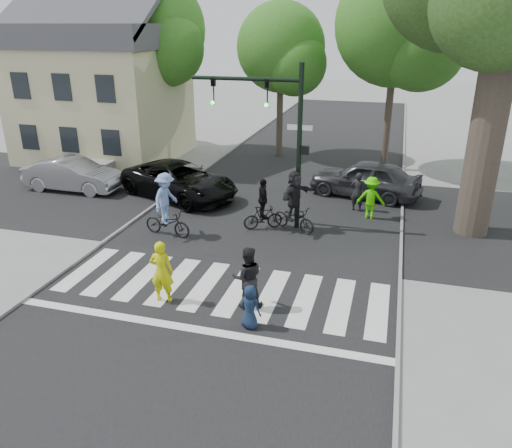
{
  "coord_description": "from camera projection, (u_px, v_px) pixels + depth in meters",
  "views": [
    {
      "loc": [
        4.49,
        -11.1,
        7.22
      ],
      "look_at": [
        0.5,
        3.0,
        1.3
      ],
      "focal_mm": 35.0,
      "sensor_mm": 36.0,
      "label": 1
    }
  ],
  "objects": [
    {
      "name": "bg_tree_2",
      "position": [
        284.0,
        52.0,
        26.84
      ],
      "size": [
        5.04,
        4.8,
        8.4
      ],
      "color": "brown",
      "rests_on": "ground"
    },
    {
      "name": "cyclist_mid",
      "position": [
        263.0,
        209.0,
        18.55
      ],
      "size": [
        1.51,
        1.09,
        1.95
      ],
      "color": "black",
      "rests_on": "ground"
    },
    {
      "name": "curb_right",
      "position": [
        401.0,
        251.0,
        16.91
      ],
      "size": [
        0.1,
        70.0,
        0.1
      ],
      "primitive_type": "cube",
      "color": "gray",
      "rests_on": "ground"
    },
    {
      "name": "crosswalk",
      "position": [
        217.0,
        293.0,
        14.33
      ],
      "size": [
        10.0,
        3.85,
        0.01
      ],
      "color": "silver",
      "rests_on": "ground"
    },
    {
      "name": "bg_tree_0",
      "position": [
        83.0,
        43.0,
        29.18
      ],
      "size": [
        5.46,
        5.2,
        8.97
      ],
      "color": "brown",
      "rests_on": "ground"
    },
    {
      "name": "car_silver",
      "position": [
        73.0,
        174.0,
        22.92
      ],
      "size": [
        4.56,
        1.6,
        1.5
      ],
      "primitive_type": "imported",
      "rotation": [
        0.0,
        0.0,
        1.57
      ],
      "color": "#949599",
      "rests_on": "ground"
    },
    {
      "name": "bystander_dark",
      "position": [
        358.0,
        192.0,
        20.38
      ],
      "size": [
        0.65,
        0.49,
        1.62
      ],
      "primitive_type": "imported",
      "rotation": [
        0.0,
        0.0,
        2.95
      ],
      "color": "black",
      "rests_on": "ground"
    },
    {
      "name": "bystander_hivis",
      "position": [
        371.0,
        198.0,
        19.55
      ],
      "size": [
        1.14,
        0.7,
        1.7
      ],
      "primitive_type": "imported",
      "rotation": [
        0.0,
        0.0,
        3.08
      ],
      "color": "#3AD602",
      "rests_on": "ground"
    },
    {
      "name": "pedestrian_child",
      "position": [
        250.0,
        307.0,
        12.52
      ],
      "size": [
        0.67,
        0.55,
        1.18
      ],
      "primitive_type": "imported",
      "rotation": [
        0.0,
        0.0,
        2.8
      ],
      "color": "#14233C",
      "rests_on": "ground"
    },
    {
      "name": "traffic_signal",
      "position": [
        277.0,
        123.0,
        17.72
      ],
      "size": [
        4.45,
        0.29,
        6.0
      ],
      "color": "black",
      "rests_on": "ground"
    },
    {
      "name": "cyclist_right",
      "position": [
        294.0,
        204.0,
        18.32
      ],
      "size": [
        1.91,
        1.76,
        2.3
      ],
      "color": "black",
      "rests_on": "ground"
    },
    {
      "name": "road_stem",
      "position": [
        258.0,
        236.0,
        18.2
      ],
      "size": [
        10.0,
        70.0,
        0.01
      ],
      "primitive_type": "cube",
      "color": "black",
      "rests_on": "ground"
    },
    {
      "name": "car_suv",
      "position": [
        179.0,
        180.0,
        21.95
      ],
      "size": [
        6.15,
        4.54,
        1.55
      ],
      "primitive_type": "imported",
      "rotation": [
        0.0,
        0.0,
        1.17
      ],
      "color": "black",
      "rests_on": "ground"
    },
    {
      "name": "pedestrian_adult",
      "position": [
        247.0,
        278.0,
        13.36
      ],
      "size": [
        1.03,
        0.92,
        1.76
      ],
      "primitive_type": "imported",
      "rotation": [
        0.0,
        0.0,
        3.48
      ],
      "color": "black",
      "rests_on": "ground"
    },
    {
      "name": "cyclist_left",
      "position": [
        166.0,
        209.0,
        17.89
      ],
      "size": [
        1.93,
        1.3,
        2.35
      ],
      "color": "black",
      "rests_on": "ground"
    },
    {
      "name": "house",
      "position": [
        102.0,
        89.0,
        27.69
      ],
      "size": [
        8.4,
        8.1,
        8.82
      ],
      "color": "beige",
      "rests_on": "ground"
    },
    {
      "name": "bg_tree_3",
      "position": [
        403.0,
        29.0,
        23.68
      ],
      "size": [
        6.3,
        6.0,
        10.2
      ],
      "color": "brown",
      "rests_on": "ground"
    },
    {
      "name": "curb_left",
      "position": [
        133.0,
        221.0,
        19.46
      ],
      "size": [
        0.1,
        70.0,
        0.1
      ],
      "primitive_type": "cube",
      "color": "gray",
      "rests_on": "ground"
    },
    {
      "name": "road_cross",
      "position": [
        277.0,
        208.0,
        20.88
      ],
      "size": [
        70.0,
        10.0,
        0.01
      ],
      "primitive_type": "cube",
      "color": "black",
      "rests_on": "ground"
    },
    {
      "name": "car_grey",
      "position": [
        365.0,
        179.0,
        22.06
      ],
      "size": [
        5.15,
        2.89,
        1.66
      ],
      "primitive_type": "imported",
      "rotation": [
        0.0,
        0.0,
        -1.77
      ],
      "color": "#2F2F34",
      "rests_on": "ground"
    },
    {
      "name": "ground",
      "position": [
        209.0,
        305.0,
        13.74
      ],
      "size": [
        120.0,
        120.0,
        0.0
      ],
      "primitive_type": "plane",
      "color": "gray",
      "rests_on": "ground"
    },
    {
      "name": "pedestrian_woman",
      "position": [
        162.0,
        272.0,
        13.64
      ],
      "size": [
        0.7,
        0.49,
        1.81
      ],
      "primitive_type": "imported",
      "rotation": [
        0.0,
        0.0,
        3.23
      ],
      "color": "#D1D90A",
      "rests_on": "ground"
    },
    {
      "name": "bg_tree_1",
      "position": [
        156.0,
        34.0,
        27.25
      ],
      "size": [
        6.09,
        5.8,
        9.8
      ],
      "color": "brown",
      "rests_on": "ground"
    }
  ]
}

